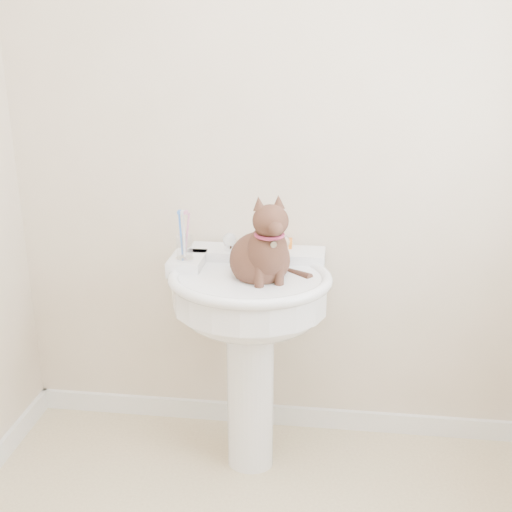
% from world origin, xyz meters
% --- Properties ---
extents(wall_back, '(2.20, 0.00, 2.50)m').
position_xyz_m(wall_back, '(0.00, 1.10, 1.25)').
color(wall_back, beige).
rests_on(wall_back, ground).
extents(baseboard_back, '(2.20, 0.02, 0.09)m').
position_xyz_m(baseboard_back, '(0.00, 1.09, 0.04)').
color(baseboard_back, white).
rests_on(baseboard_back, floor).
extents(pedestal_sink, '(0.61, 0.60, 0.85)m').
position_xyz_m(pedestal_sink, '(-0.09, 0.81, 0.66)').
color(pedestal_sink, white).
rests_on(pedestal_sink, floor).
extents(faucet, '(0.28, 0.12, 0.14)m').
position_xyz_m(faucet, '(-0.09, 0.96, 0.89)').
color(faucet, silver).
rests_on(faucet, pedestal_sink).
extents(soap_bar, '(0.09, 0.06, 0.03)m').
position_xyz_m(soap_bar, '(-0.00, 1.05, 0.86)').
color(soap_bar, orange).
rests_on(soap_bar, pedestal_sink).
extents(toothbrush_cup, '(0.07, 0.07, 0.19)m').
position_xyz_m(toothbrush_cup, '(-0.34, 0.85, 0.90)').
color(toothbrush_cup, silver).
rests_on(toothbrush_cup, pedestal_sink).
extents(cat, '(0.24, 0.30, 0.45)m').
position_xyz_m(cat, '(-0.05, 0.79, 0.90)').
color(cat, brown).
rests_on(cat, pedestal_sink).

